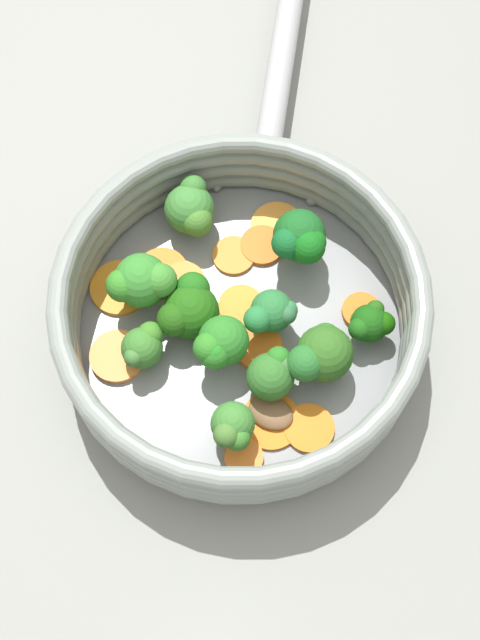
% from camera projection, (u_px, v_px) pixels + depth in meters
% --- Properties ---
extents(ground_plane, '(4.00, 4.00, 0.00)m').
position_uv_depth(ground_plane, '(240.00, 335.00, 0.70)').
color(ground_plane, gray).
extents(skillet, '(0.26, 0.26, 0.02)m').
position_uv_depth(skillet, '(240.00, 331.00, 0.69)').
color(skillet, gray).
rests_on(skillet, ground_plane).
extents(skillet_rim_wall, '(0.28, 0.28, 0.06)m').
position_uv_depth(skillet_rim_wall, '(240.00, 311.00, 0.66)').
color(skillet_rim_wall, gray).
rests_on(skillet_rim_wall, skillet).
extents(skillet_handle, '(0.22, 0.10, 0.02)m').
position_uv_depth(skillet_handle, '(281.00, 63.00, 0.77)').
color(skillet_handle, '#999B9E').
rests_on(skillet_handle, skillet).
extents(skillet_rivet_left, '(0.01, 0.01, 0.01)m').
position_uv_depth(skillet_rivet_left, '(306.00, 198.00, 0.73)').
color(skillet_rivet_left, gray).
rests_on(skillet_rivet_left, skillet).
extents(skillet_rivet_right, '(0.01, 0.01, 0.01)m').
position_uv_depth(skillet_rivet_right, '(216.00, 187.00, 0.73)').
color(skillet_rivet_right, gray).
rests_on(skillet_rivet_right, skillet).
extents(carrot_slice_0, '(0.05, 0.05, 0.00)m').
position_uv_depth(carrot_slice_0, '(162.00, 272.00, 0.70)').
color(carrot_slice_0, orange).
rests_on(carrot_slice_0, skillet).
extents(carrot_slice_1, '(0.06, 0.06, 0.00)m').
position_uv_depth(carrot_slice_1, '(277.00, 226.00, 0.72)').
color(carrot_slice_1, '#F99A38').
rests_on(carrot_slice_1, skillet).
extents(carrot_slice_2, '(0.06, 0.06, 0.00)m').
position_uv_depth(carrot_slice_2, '(271.00, 421.00, 0.66)').
color(carrot_slice_2, orange).
rests_on(carrot_slice_2, skillet).
extents(carrot_slice_3, '(0.05, 0.05, 0.00)m').
position_uv_depth(carrot_slice_3, '(262.00, 245.00, 0.71)').
color(carrot_slice_3, '#E95C13').
rests_on(carrot_slice_3, skillet).
extents(carrot_slice_4, '(0.05, 0.05, 0.00)m').
position_uv_depth(carrot_slice_4, '(234.00, 256.00, 0.71)').
color(carrot_slice_4, orange).
rests_on(carrot_slice_4, skillet).
extents(carrot_slice_5, '(0.05, 0.05, 0.01)m').
position_uv_depth(carrot_slice_5, '(241.00, 307.00, 0.69)').
color(carrot_slice_5, orange).
rests_on(carrot_slice_5, skillet).
extents(carrot_slice_6, '(0.05, 0.05, 0.01)m').
position_uv_depth(carrot_slice_6, '(184.00, 282.00, 0.70)').
color(carrot_slice_6, orange).
rests_on(carrot_slice_6, skillet).
extents(carrot_slice_7, '(0.06, 0.06, 0.00)m').
position_uv_depth(carrot_slice_7, '(120.00, 288.00, 0.70)').
color(carrot_slice_7, orange).
rests_on(carrot_slice_7, skillet).
extents(carrot_slice_8, '(0.06, 0.06, 0.01)m').
position_uv_depth(carrot_slice_8, '(117.00, 356.00, 0.67)').
color(carrot_slice_8, '#F98C3F').
rests_on(carrot_slice_8, skillet).
extents(carrot_slice_9, '(0.04, 0.04, 0.00)m').
position_uv_depth(carrot_slice_9, '(309.00, 428.00, 0.65)').
color(carrot_slice_9, orange).
rests_on(carrot_slice_9, skillet).
extents(carrot_slice_10, '(0.03, 0.03, 0.01)m').
position_uv_depth(carrot_slice_10, '(244.00, 458.00, 0.64)').
color(carrot_slice_10, orange).
rests_on(carrot_slice_10, skillet).
extents(carrot_slice_11, '(0.03, 0.03, 0.01)m').
position_uv_depth(carrot_slice_11, '(362.00, 311.00, 0.69)').
color(carrot_slice_11, orange).
rests_on(carrot_slice_11, skillet).
extents(carrot_slice_12, '(0.04, 0.04, 0.01)m').
position_uv_depth(carrot_slice_12, '(259.00, 347.00, 0.68)').
color(carrot_slice_12, orange).
rests_on(carrot_slice_12, skillet).
extents(broccoli_floret_0, '(0.05, 0.04, 0.05)m').
position_uv_depth(broccoli_floret_0, '(320.00, 357.00, 0.64)').
color(broccoli_floret_0, '#6A8F48').
rests_on(broccoli_floret_0, skillet).
extents(broccoli_floret_1, '(0.04, 0.03, 0.04)m').
position_uv_depth(broccoli_floret_1, '(232.00, 428.00, 0.63)').
color(broccoli_floret_1, '#71A556').
rests_on(broccoli_floret_1, skillet).
extents(broccoli_floret_2, '(0.05, 0.04, 0.05)m').
position_uv_depth(broccoli_floret_2, '(300.00, 239.00, 0.68)').
color(broccoli_floret_2, '#5C9845').
rests_on(broccoli_floret_2, skillet).
extents(broccoli_floret_3, '(0.04, 0.05, 0.05)m').
position_uv_depth(broccoli_floret_3, '(140.00, 282.00, 0.66)').
color(broccoli_floret_3, '#5D9451').
rests_on(broccoli_floret_3, skillet).
extents(broccoli_floret_4, '(0.05, 0.04, 0.05)m').
position_uv_depth(broccoli_floret_4, '(189.00, 309.00, 0.66)').
color(broccoli_floret_4, '#5C9151').
rests_on(broccoli_floret_4, skillet).
extents(broccoli_floret_5, '(0.04, 0.04, 0.05)m').
position_uv_depth(broccoli_floret_5, '(191.00, 207.00, 0.70)').
color(broccoli_floret_5, '#6D8D56').
rests_on(broccoli_floret_5, skillet).
extents(broccoli_floret_6, '(0.04, 0.03, 0.04)m').
position_uv_depth(broccoli_floret_6, '(143.00, 347.00, 0.66)').
color(broccoli_floret_6, '#71A24C').
rests_on(broccoli_floret_6, skillet).
extents(broccoli_floret_7, '(0.04, 0.04, 0.04)m').
position_uv_depth(broccoli_floret_7, '(272.00, 312.00, 0.66)').
color(broccoli_floret_7, '#7EA14E').
rests_on(broccoli_floret_7, skillet).
extents(broccoli_floret_8, '(0.03, 0.03, 0.04)m').
position_uv_depth(broccoli_floret_8, '(370.00, 324.00, 0.67)').
color(broccoli_floret_8, '#719F5B').
rests_on(broccoli_floret_8, skillet).
extents(broccoli_floret_9, '(0.04, 0.04, 0.04)m').
position_uv_depth(broccoli_floret_9, '(274.00, 373.00, 0.65)').
color(broccoli_floret_9, '#799559').
rests_on(broccoli_floret_9, skillet).
extents(broccoli_floret_10, '(0.04, 0.04, 0.05)m').
position_uv_depth(broccoli_floret_10, '(220.00, 345.00, 0.65)').
color(broccoli_floret_10, '#82A65F').
rests_on(broccoli_floret_10, skillet).
extents(mushroom_piece_0, '(0.03, 0.04, 0.01)m').
position_uv_depth(mushroom_piece_0, '(271.00, 412.00, 0.65)').
color(mushroom_piece_0, brown).
rests_on(mushroom_piece_0, skillet).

